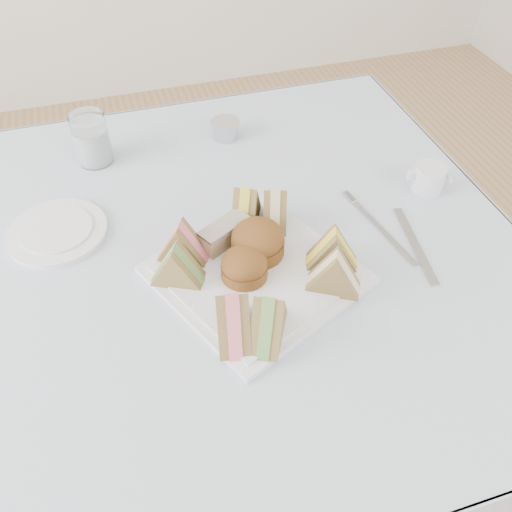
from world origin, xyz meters
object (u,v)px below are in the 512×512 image
object	(u,v)px
creamer_jug	(429,178)
table	(237,366)
water_glass	(91,139)
serving_plate	(256,275)

from	to	relation	value
creamer_jug	table	bearing A→B (deg)	-162.07
water_glass	creamer_jug	bearing A→B (deg)	-25.21
table	water_glass	xyz separation A→B (m)	(-0.20, 0.33, 0.43)
table	serving_plate	xyz separation A→B (m)	(0.02, -0.08, 0.38)
water_glass	table	bearing A→B (deg)	-58.66
table	serving_plate	bearing A→B (deg)	-76.34
serving_plate	water_glass	size ratio (longest dim) A/B	2.73
serving_plate	creamer_jug	size ratio (longest dim) A/B	4.82
table	serving_plate	size ratio (longest dim) A/B	3.12
water_glass	creamer_jug	distance (m)	0.67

